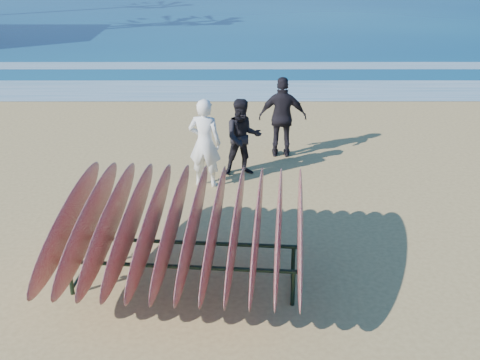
# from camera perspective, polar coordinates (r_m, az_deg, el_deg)

# --- Properties ---
(ground) EXTENTS (120.00, 120.00, 0.00)m
(ground) POSITION_cam_1_polar(r_m,az_deg,el_deg) (9.03, 0.01, -7.55)
(ground) COLOR tan
(ground) RESTS_ON ground
(foam_near) EXTENTS (160.00, 160.00, 0.00)m
(foam_near) POSITION_cam_1_polar(r_m,az_deg,el_deg) (18.36, -0.03, 8.51)
(foam_near) COLOR white
(foam_near) RESTS_ON ground
(foam_far) EXTENTS (160.00, 160.00, 0.00)m
(foam_far) POSITION_cam_1_polar(r_m,az_deg,el_deg) (21.76, -0.04, 10.80)
(foam_far) COLOR white
(foam_far) RESTS_ON ground
(surfboard_rack) EXTENTS (3.42, 3.27, 1.48)m
(surfboard_rack) POSITION_cam_1_polar(r_m,az_deg,el_deg) (8.00, -5.47, -4.43)
(surfboard_rack) COLOR black
(surfboard_rack) RESTS_ON ground
(person_white) EXTENTS (0.69, 0.54, 1.70)m
(person_white) POSITION_cam_1_polar(r_m,az_deg,el_deg) (11.25, -3.36, 3.53)
(person_white) COLOR white
(person_white) RESTS_ON ground
(person_dark_a) EXTENTS (0.84, 0.71, 1.54)m
(person_dark_a) POSITION_cam_1_polar(r_m,az_deg,el_deg) (11.78, 0.26, 4.06)
(person_dark_a) COLOR black
(person_dark_a) RESTS_ON ground
(person_dark_b) EXTENTS (1.03, 0.49, 1.72)m
(person_dark_b) POSITION_cam_1_polar(r_m,az_deg,el_deg) (12.78, 4.06, 5.95)
(person_dark_b) COLOR black
(person_dark_b) RESTS_ON ground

